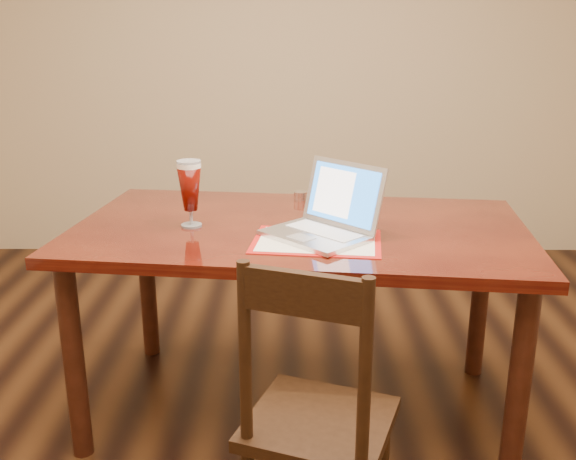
{
  "coord_description": "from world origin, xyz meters",
  "views": [
    {
      "loc": [
        0.0,
        -2.0,
        1.56
      ],
      "look_at": [
        -0.01,
        0.38,
        0.81
      ],
      "focal_mm": 40.0,
      "sensor_mm": 36.0,
      "label": 1
    }
  ],
  "objects": [
    {
      "name": "dining_table",
      "position": [
        0.03,
        0.41,
        0.73
      ],
      "size": [
        1.86,
        1.19,
        1.09
      ],
      "rotation": [
        0.0,
        0.0,
        -0.12
      ],
      "color": "#54180B",
      "rests_on": "ground"
    },
    {
      "name": "dining_chair",
      "position": [
        0.08,
        -0.36,
        0.46
      ],
      "size": [
        0.53,
        0.51,
        0.98
      ],
      "rotation": [
        0.0,
        0.0,
        -0.35
      ],
      "color": "black",
      "rests_on": "ground"
    }
  ]
}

